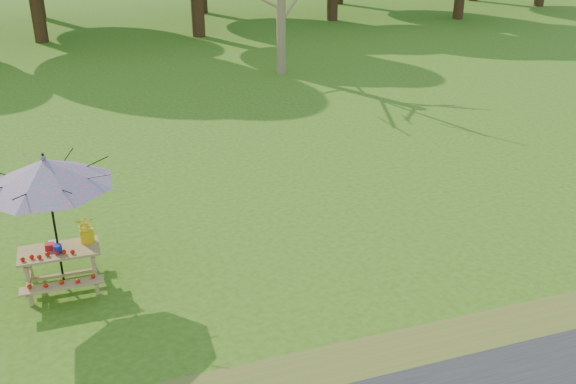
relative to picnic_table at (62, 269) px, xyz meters
name	(u,v)px	position (x,y,z in m)	size (l,w,h in m)	color
ground	(289,265)	(3.57, -0.50, -0.33)	(120.00, 120.00, 0.00)	#346012
drygrass_strip	(359,370)	(3.57, -3.30, -0.32)	(120.00, 1.20, 0.01)	olive
picnic_table	(62,269)	(0.00, 0.00, 0.00)	(1.20, 1.32, 0.67)	#946A43
patio_umbrella	(46,173)	(0.00, 0.00, 1.62)	(2.52, 2.52, 2.25)	black
produce_bins	(54,247)	(-0.06, 0.02, 0.40)	(0.25, 0.39, 0.13)	red
tomatoes_row	(48,255)	(-0.15, -0.18, 0.38)	(0.77, 0.13, 0.07)	red
flower_bucket	(86,227)	(0.44, 0.13, 0.59)	(0.32, 0.29, 0.47)	#E7B50C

